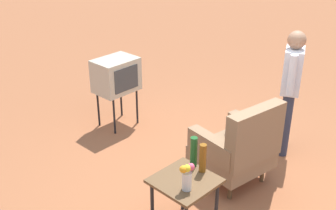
% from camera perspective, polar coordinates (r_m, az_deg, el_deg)
% --- Properties ---
extents(ground_plane, '(60.00, 60.00, 0.00)m').
position_cam_1_polar(ground_plane, '(4.98, 7.96, -11.25)').
color(ground_plane, '#A05B38').
extents(armchair, '(0.87, 0.88, 1.06)m').
position_cam_1_polar(armchair, '(4.82, 9.65, -5.62)').
color(armchair, brown).
rests_on(armchair, ground).
extents(side_table, '(0.56, 0.56, 0.61)m').
position_cam_1_polar(side_table, '(4.09, 2.30, -11.17)').
color(side_table, black).
rests_on(side_table, ground).
extents(tv_on_stand, '(0.61, 0.46, 1.03)m').
position_cam_1_polar(tv_on_stand, '(5.99, -7.12, 4.01)').
color(tv_on_stand, black).
rests_on(tv_on_stand, ground).
extents(person_standing, '(0.52, 0.36, 1.64)m').
position_cam_1_polar(person_standing, '(5.42, 16.42, 2.54)').
color(person_standing, '#2D3347').
rests_on(person_standing, ground).
extents(bottle_wine_green, '(0.07, 0.07, 0.32)m').
position_cam_1_polar(bottle_wine_green, '(4.15, 3.49, -6.37)').
color(bottle_wine_green, '#1E5623').
rests_on(bottle_wine_green, side_table).
extents(bottle_tall_amber, '(0.07, 0.07, 0.30)m').
position_cam_1_polar(bottle_tall_amber, '(4.08, 4.78, -7.24)').
color(bottle_tall_amber, brown).
rests_on(bottle_tall_amber, side_table).
extents(flower_vase, '(0.15, 0.10, 0.27)m').
position_cam_1_polar(flower_vase, '(3.83, 2.61, -9.65)').
color(flower_vase, silver).
rests_on(flower_vase, side_table).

